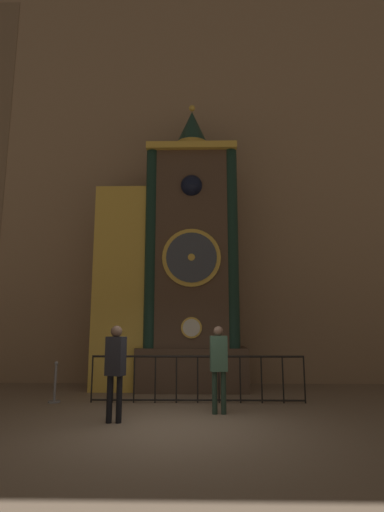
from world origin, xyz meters
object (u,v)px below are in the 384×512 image
clock_tower (174,267)px  stanchion_post (55,389)px  visitor_near (115,363)px  visitor_far (219,360)px

clock_tower → stanchion_post: 4.59m
clock_tower → stanchion_post: clock_tower is taller
visitor_near → visitor_far: bearing=40.9°
stanchion_post → visitor_near: bearing=-47.3°
visitor_near → stanchion_post: size_ratio=1.89×
visitor_far → stanchion_post: bearing=156.3°
clock_tower → stanchion_post: bearing=-143.4°
visitor_near → stanchion_post: 2.79m
visitor_near → clock_tower: bearing=97.4°
visitor_far → stanchion_post: (-3.80, 1.18, -0.76)m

